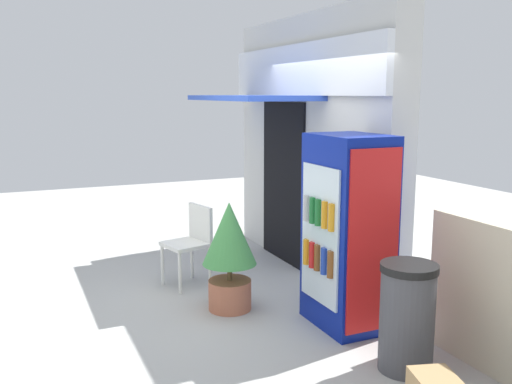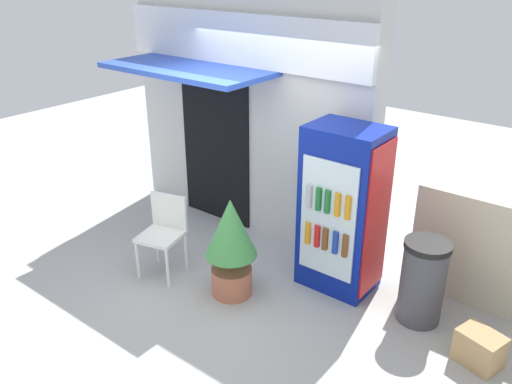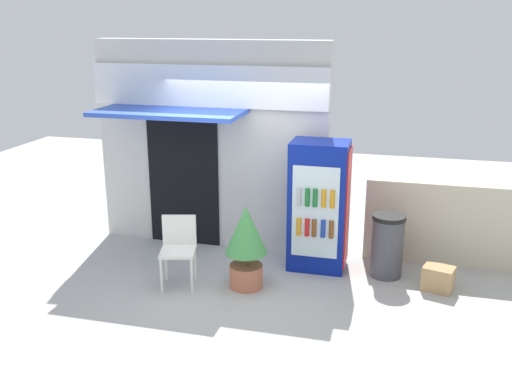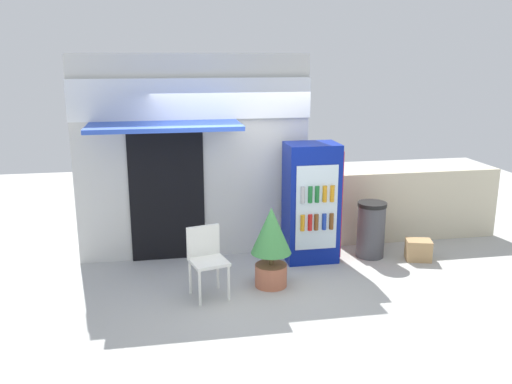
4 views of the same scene
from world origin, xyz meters
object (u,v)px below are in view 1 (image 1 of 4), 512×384
drink_cooler (348,232)px  potted_plant_near_shop (229,248)px  trash_bin (407,317)px  plastic_chair (192,238)px

drink_cooler → potted_plant_near_shop: 1.19m
trash_bin → drink_cooler: bearing=176.6°
drink_cooler → trash_bin: (0.94, -0.06, -0.46)m
potted_plant_near_shop → trash_bin: bearing=24.7°
potted_plant_near_shop → trash_bin: 1.92m
drink_cooler → plastic_chair: drink_cooler is taller
plastic_chair → trash_bin: plastic_chair is taller
plastic_chair → trash_bin: bearing=19.3°
plastic_chair → potted_plant_near_shop: 0.88m
drink_cooler → trash_bin: drink_cooler is taller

